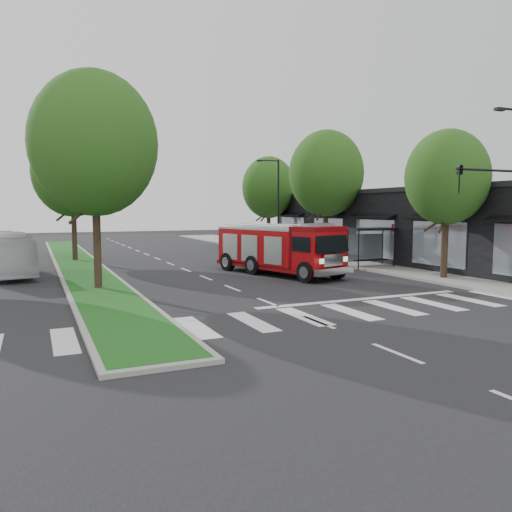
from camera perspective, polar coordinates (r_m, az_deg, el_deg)
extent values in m
plane|color=black|center=(20.62, 1.35, -5.32)|extent=(140.00, 140.00, 0.00)
cube|color=gray|center=(35.56, 12.69, -0.81)|extent=(5.00, 80.00, 0.15)
cube|color=gray|center=(36.59, -19.72, -0.84)|extent=(3.00, 50.00, 0.14)
cube|color=#144715|center=(36.58, -19.72, -0.72)|extent=(2.60, 49.50, 0.02)
cube|color=black|center=(38.25, 18.18, 3.12)|extent=(8.00, 30.00, 5.00)
cylinder|color=black|center=(31.77, 11.64, 0.61)|extent=(0.08, 0.08, 2.50)
cylinder|color=black|center=(33.48, 15.53, 0.76)|extent=(0.08, 0.08, 2.50)
cylinder|color=black|center=(32.75, 10.41, 0.77)|extent=(0.08, 0.08, 2.50)
cylinder|color=black|center=(34.41, 14.26, 0.91)|extent=(0.08, 0.08, 2.50)
cube|color=black|center=(33.00, 13.05, 3.02)|extent=(3.20, 1.60, 0.12)
cube|color=#8C99A5|center=(33.64, 12.28, 0.94)|extent=(2.80, 0.04, 1.80)
cube|color=black|center=(33.14, 12.97, -0.44)|extent=(2.40, 0.40, 0.08)
cylinder|color=black|center=(28.71, 20.74, 1.12)|extent=(0.36, 0.36, 3.74)
ellipsoid|color=#133E11|center=(28.69, 20.99, 8.42)|extent=(4.40, 4.40, 5.06)
cylinder|color=black|center=(38.13, 7.95, 2.88)|extent=(0.36, 0.36, 4.40)
ellipsoid|color=#133E11|center=(38.19, 8.03, 9.34)|extent=(5.60, 5.60, 6.44)
cylinder|color=black|center=(46.91, 1.45, 3.11)|extent=(0.36, 0.36, 3.96)
ellipsoid|color=#133E11|center=(46.92, 1.46, 7.84)|extent=(5.00, 5.00, 5.75)
cylinder|color=black|center=(24.49, -17.70, 1.57)|extent=(0.36, 0.36, 4.62)
ellipsoid|color=#133E11|center=(24.63, -18.01, 12.11)|extent=(5.80, 5.80, 6.67)
cylinder|color=black|center=(38.42, -20.05, 2.62)|extent=(0.36, 0.36, 4.40)
ellipsoid|color=#133E11|center=(38.48, -20.26, 9.03)|extent=(5.60, 5.60, 6.44)
cube|color=black|center=(23.20, 26.07, 14.83)|extent=(0.45, 0.20, 0.12)
cylinder|color=black|center=(22.75, 25.48, 8.83)|extent=(4.00, 0.10, 0.10)
imported|color=black|center=(21.39, 22.28, 8.12)|extent=(0.18, 0.22, 1.10)
cylinder|color=black|center=(42.84, 2.56, 5.60)|extent=(0.16, 0.16, 8.00)
cylinder|color=black|center=(42.64, 1.48, 10.85)|extent=(1.80, 0.10, 0.10)
cube|color=black|center=(42.26, 0.36, 10.84)|extent=(0.45, 0.20, 0.12)
cube|color=#660508|center=(29.30, 2.49, -1.12)|extent=(4.85, 9.03, 0.26)
cube|color=#9D080D|center=(29.81, 1.42, 1.09)|extent=(4.29, 7.05, 2.06)
cube|color=#9D080D|center=(26.94, 7.09, 0.59)|extent=(2.99, 2.49, 2.17)
cube|color=#B2B2B7|center=(29.75, 1.43, 3.16)|extent=(4.29, 7.05, 0.12)
cylinder|color=#B2B2B7|center=(29.14, 0.06, 3.53)|extent=(1.79, 5.98, 0.10)
cylinder|color=#B2B2B7|center=(30.36, 2.75, 3.59)|extent=(1.79, 5.98, 0.10)
cube|color=silver|center=(26.25, 8.96, -1.71)|extent=(2.68, 1.08, 0.36)
cube|color=#8C99A5|center=(26.86, 7.13, 3.55)|extent=(2.28, 0.97, 0.19)
cylinder|color=black|center=(25.98, 5.78, -1.86)|extent=(0.66, 1.19, 1.13)
cylinder|color=black|center=(27.72, 9.21, -1.45)|extent=(0.66, 1.19, 1.13)
cylinder|color=black|center=(29.14, -0.33, -1.05)|extent=(0.66, 1.19, 1.13)
cylinder|color=black|center=(30.70, 3.08, -0.73)|extent=(0.66, 1.19, 1.13)
cylinder|color=black|center=(31.07, -3.24, -0.66)|extent=(0.66, 1.19, 1.13)
cylinder|color=black|center=(32.54, 0.10, -0.38)|extent=(0.66, 1.19, 1.13)
imported|color=silver|center=(32.44, -26.80, 0.25)|extent=(3.56, 9.24, 2.51)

